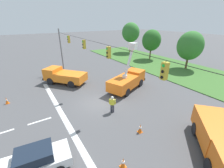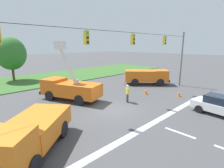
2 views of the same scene
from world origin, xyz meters
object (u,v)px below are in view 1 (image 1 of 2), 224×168
at_px(utility_truck_support_near, 221,140).
at_px(traffic_cone_mid_left, 7,101).
at_px(tree_far_west, 131,32).
at_px(tree_centre, 190,46).
at_px(utility_truck_support_far, 64,76).
at_px(utility_truck_bucket_lift, 128,80).
at_px(sedan_white, 34,161).
at_px(road_worker, 112,103).
at_px(tree_west, 151,40).
at_px(traffic_cone_mid_right, 123,163).
at_px(traffic_cone_near_bucket, 140,128).

xyz_separation_m(utility_truck_support_near, traffic_cone_mid_left, (-15.70, -12.25, -0.84)).
bearing_deg(tree_far_west, tree_centre, -2.32).
height_order(tree_centre, traffic_cone_mid_left, tree_centre).
xyz_separation_m(utility_truck_support_far, traffic_cone_mid_left, (2.44, -7.05, -0.74)).
relative_size(utility_truck_support_near, traffic_cone_mid_left, 7.89).
bearing_deg(tree_centre, utility_truck_support_far, -104.30).
bearing_deg(traffic_cone_mid_left, tree_far_west, 116.82).
height_order(utility_truck_bucket_lift, sedan_white, utility_truck_bucket_lift).
height_order(tree_far_west, tree_centre, tree_far_west).
distance_m(road_worker, traffic_cone_mid_left, 11.70).
distance_m(tree_centre, utility_truck_support_near, 20.64).
distance_m(tree_west, sedan_white, 31.23).
height_order(tree_far_west, sedan_white, tree_far_west).
height_order(utility_truck_support_far, sedan_white, utility_truck_support_far).
relative_size(tree_centre, traffic_cone_mid_right, 8.95).
xyz_separation_m(tree_centre, road_worker, (4.64, -19.33, -3.24)).
bearing_deg(utility_truck_bucket_lift, tree_west, 124.88).
height_order(tree_centre, sedan_white, tree_centre).
xyz_separation_m(utility_truck_support_near, traffic_cone_mid_right, (-2.62, -6.09, -0.84)).
height_order(traffic_cone_mid_left, traffic_cone_near_bucket, traffic_cone_near_bucket).
bearing_deg(tree_west, utility_truck_bucket_lift, -55.12).
height_order(road_worker, traffic_cone_near_bucket, road_worker).
distance_m(tree_centre, utility_truck_bucket_lift, 14.98).
bearing_deg(utility_truck_bucket_lift, road_worker, -52.66).
relative_size(road_worker, traffic_cone_near_bucket, 2.22).
relative_size(tree_west, sedan_white, 1.47).
distance_m(utility_truck_bucket_lift, sedan_white, 13.64).
xyz_separation_m(tree_west, utility_truck_bucket_lift, (9.99, -14.33, -2.96)).
distance_m(tree_west, traffic_cone_mid_left, 28.78).
distance_m(sedan_white, traffic_cone_near_bucket, 7.77).
bearing_deg(traffic_cone_near_bucket, traffic_cone_mid_left, -140.70).
distance_m(utility_truck_support_near, road_worker, 8.78).
relative_size(tree_far_west, traffic_cone_mid_right, 10.40).
distance_m(utility_truck_support_far, traffic_cone_mid_left, 7.49).
bearing_deg(sedan_white, tree_centre, 105.62).
bearing_deg(tree_far_west, utility_truck_support_far, -60.88).
bearing_deg(traffic_cone_mid_right, traffic_cone_mid_left, -154.76).
xyz_separation_m(tree_west, traffic_cone_mid_left, (5.96, -27.88, -3.88)).
bearing_deg(sedan_white, utility_truck_support_far, 156.72).
distance_m(tree_west, traffic_cone_near_bucket, 25.69).
relative_size(tree_far_west, utility_truck_bucket_lift, 1.17).
bearing_deg(traffic_cone_mid_right, tree_centre, 114.69).
bearing_deg(tree_centre, sedan_white, -74.38).
height_order(sedan_white, traffic_cone_mid_right, sedan_white).
xyz_separation_m(tree_centre, traffic_cone_near_bucket, (8.32, -18.98, -3.85)).
bearing_deg(tree_west, road_worker, -54.50).
bearing_deg(traffic_cone_mid_right, sedan_white, -119.82).
xyz_separation_m(traffic_cone_mid_right, traffic_cone_near_bucket, (-1.81, 3.06, 0.02)).
xyz_separation_m(tree_centre, traffic_cone_mid_left, (-2.95, -28.21, -3.86)).
height_order(utility_truck_support_near, traffic_cone_mid_left, utility_truck_support_near).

